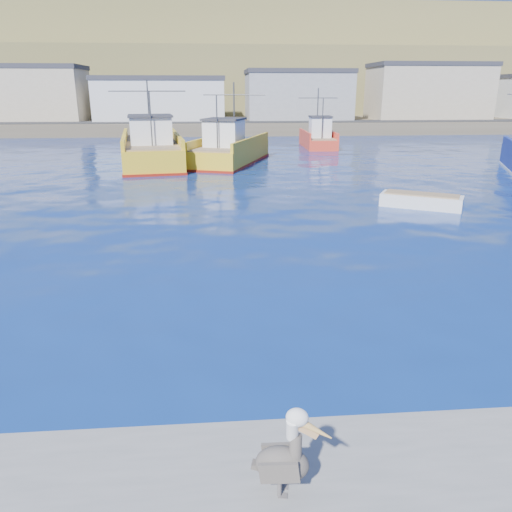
{
  "coord_description": "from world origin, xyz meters",
  "views": [
    {
      "loc": [
        -2.58,
        -10.12,
        5.82
      ],
      "look_at": [
        -1.45,
        3.48,
        1.27
      ],
      "focal_mm": 35.0,
      "sensor_mm": 36.0,
      "label": 1
    }
  ],
  "objects_px": {
    "trawler_yellow_a": "(152,150)",
    "boat_orange": "(318,138)",
    "trawler_yellow_b": "(230,151)",
    "skiff_mid": "(421,202)",
    "pelican": "(285,457)"
  },
  "relations": [
    {
      "from": "trawler_yellow_a",
      "to": "boat_orange",
      "type": "distance_m",
      "value": 19.67
    },
    {
      "from": "trawler_yellow_b",
      "to": "skiff_mid",
      "type": "xyz_separation_m",
      "value": [
        9.4,
        -17.38,
        -0.76
      ]
    },
    {
      "from": "trawler_yellow_a",
      "to": "trawler_yellow_b",
      "type": "xyz_separation_m",
      "value": [
        6.41,
        -0.09,
        -0.13
      ]
    },
    {
      "from": "boat_orange",
      "to": "skiff_mid",
      "type": "relative_size",
      "value": 1.89
    },
    {
      "from": "trawler_yellow_a",
      "to": "skiff_mid",
      "type": "relative_size",
      "value": 3.33
    },
    {
      "from": "trawler_yellow_b",
      "to": "boat_orange",
      "type": "relative_size",
      "value": 1.5
    },
    {
      "from": "trawler_yellow_b",
      "to": "skiff_mid",
      "type": "bearing_deg",
      "value": -61.58
    },
    {
      "from": "trawler_yellow_b",
      "to": "skiff_mid",
      "type": "height_order",
      "value": "trawler_yellow_b"
    },
    {
      "from": "trawler_yellow_a",
      "to": "pelican",
      "type": "bearing_deg",
      "value": -80.76
    },
    {
      "from": "boat_orange",
      "to": "skiff_mid",
      "type": "bearing_deg",
      "value": -90.74
    },
    {
      "from": "boat_orange",
      "to": "pelican",
      "type": "distance_m",
      "value": 48.96
    },
    {
      "from": "trawler_yellow_a",
      "to": "boat_orange",
      "type": "xyz_separation_m",
      "value": [
        16.19,
        11.18,
        -0.16
      ]
    },
    {
      "from": "trawler_yellow_a",
      "to": "boat_orange",
      "type": "height_order",
      "value": "trawler_yellow_a"
    },
    {
      "from": "trawler_yellow_b",
      "to": "boat_orange",
      "type": "bearing_deg",
      "value": 49.07
    },
    {
      "from": "boat_orange",
      "to": "pelican",
      "type": "bearing_deg",
      "value": -102.04
    }
  ]
}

